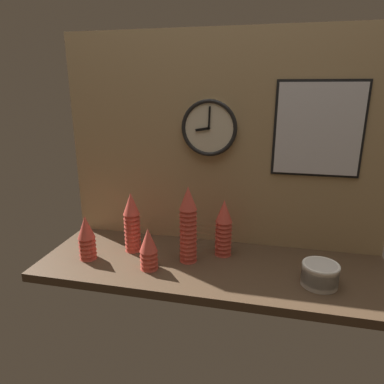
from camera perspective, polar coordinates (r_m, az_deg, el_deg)
The scene contains 10 objects.
ground_plane at distance 164.43cm, azimuth 3.17°, elevation -12.33°, with size 160.00×56.00×4.00cm, color #4C3826.
wall_tiled_back at distance 171.60cm, azimuth 4.97°, elevation 8.23°, with size 160.00×3.00×105.00cm.
cup_stack_center_left at distance 155.53cm, azimuth -7.25°, elevation -9.37°, with size 8.17×8.17×19.47cm.
cup_stack_center_right at distance 165.68cm, azimuth 5.30°, elevation -5.97°, with size 8.17×8.17×28.01cm.
cup_stack_far_left at distance 169.93cm, azimuth -17.15°, elevation -7.27°, with size 8.17×8.17×21.60cm.
cup_stack_left at distance 171.44cm, azimuth -9.97°, elevation -4.97°, with size 8.17×8.17×30.14cm.
cup_stack_center at distance 157.06cm, azimuth -0.68°, elevation -5.54°, with size 8.17×8.17×36.55cm.
bowl_stack_far_right at distance 154.06cm, azimuth 20.55°, elevation -12.64°, with size 15.14×15.14×9.56cm.
wall_clock at distance 168.56cm, azimuth 2.87°, elevation 10.59°, with size 27.47×2.70×27.47cm.
menu_board at distance 168.33cm, azimuth 20.32°, elevation 9.74°, with size 39.82×1.32×43.75cm.
Camera 1 is at (22.80, -141.58, 78.45)cm, focal length 32.00 mm.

